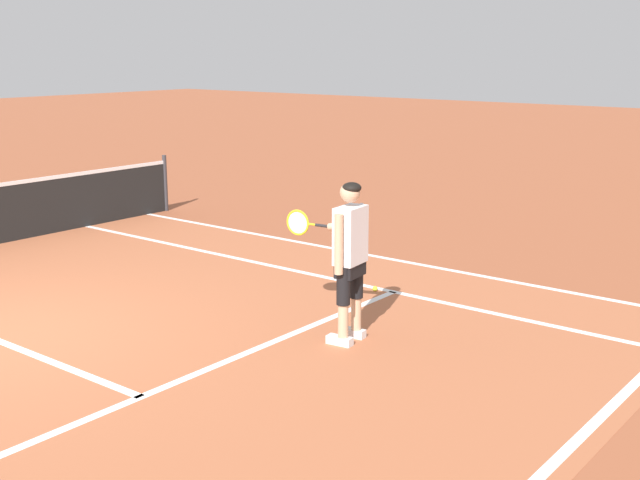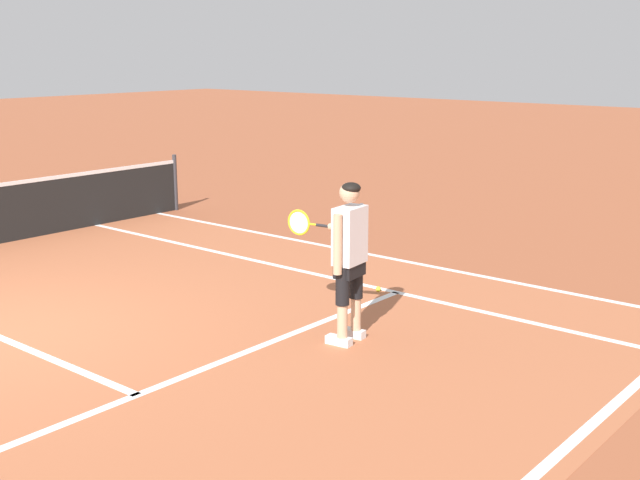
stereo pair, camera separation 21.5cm
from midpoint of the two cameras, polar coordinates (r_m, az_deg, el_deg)
The scene contains 6 objects.
court_inner_surface at distance 8.76m, azimuth -18.13°, elevation -7.71°, with size 10.98×10.18×0.00m, color #B2603D.
line_service at distance 7.60m, azimuth -11.88°, elevation -10.57°, with size 8.23×0.10×0.01m, color white.
line_singles_right at distance 11.34m, azimuth -0.38°, elevation -2.26°, with size 0.10×9.78×0.01m, color white.
line_doubles_right at distance 12.39m, azimuth 3.71°, elevation -0.95°, with size 0.10×9.78×0.01m, color white.
tennis_player at distance 8.46m, azimuth 2.68°, elevation -0.77°, with size 0.61×1.17×1.71m.
tennis_ball_near_feet at distance 10.49m, azimuth 4.69°, elevation -3.44°, with size 0.07×0.07×0.07m, color #CCE02D.
Camera 2 is at (-4.18, -8.17, 3.03)m, focal length 45.73 mm.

